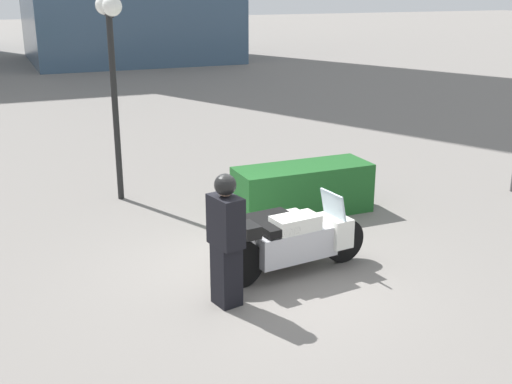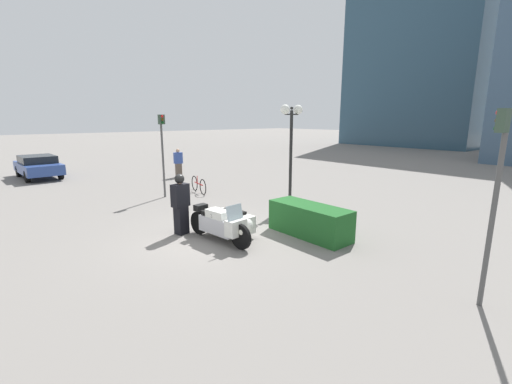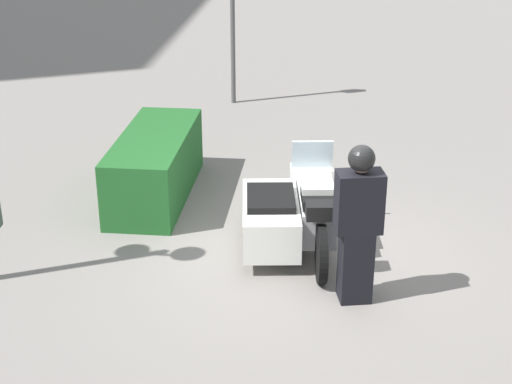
{
  "view_description": "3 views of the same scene",
  "coord_description": "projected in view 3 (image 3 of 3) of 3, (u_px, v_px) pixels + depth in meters",
  "views": [
    {
      "loc": [
        -3.33,
        -7.86,
        4.09
      ],
      "look_at": [
        0.04,
        0.05,
        1.31
      ],
      "focal_mm": 45.0,
      "sensor_mm": 36.0,
      "label": 1
    },
    {
      "loc": [
        8.3,
        -5.17,
        3.4
      ],
      "look_at": [
        0.8,
        1.13,
        1.29
      ],
      "focal_mm": 24.0,
      "sensor_mm": 36.0,
      "label": 2
    },
    {
      "loc": [
        -8.27,
        -0.26,
        4.6
      ],
      "look_at": [
        -0.31,
        0.57,
        1.1
      ],
      "focal_mm": 55.0,
      "sensor_mm": 36.0,
      "label": 3
    }
  ],
  "objects": [
    {
      "name": "hedge_bush_curbside",
      "position": [
        155.0,
        166.0,
        11.19
      ],
      "size": [
        2.55,
        0.93,
        0.92
      ],
      "primitive_type": "cube",
      "color": "#1E5623",
      "rests_on": "ground"
    },
    {
      "name": "ground_plane",
      "position": [
        306.0,
        267.0,
        9.41
      ],
      "size": [
        160.0,
        160.0,
        0.0
      ],
      "primitive_type": "plane",
      "color": "slate"
    },
    {
      "name": "officer_rider",
      "position": [
        358.0,
        221.0,
        8.37
      ],
      "size": [
        0.4,
        0.55,
        1.82
      ],
      "rotation": [
        0.0,
        0.0,
        -2.93
      ],
      "color": "black",
      "rests_on": "ground"
    },
    {
      "name": "police_motorcycle",
      "position": [
        290.0,
        210.0,
        9.78
      ],
      "size": [
        2.48,
        1.25,
        1.17
      ],
      "rotation": [
        0.0,
        0.0,
        0.12
      ],
      "color": "black",
      "rests_on": "ground"
    }
  ]
}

